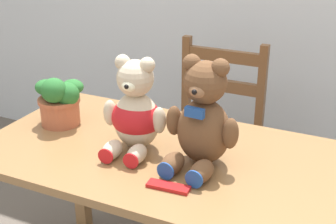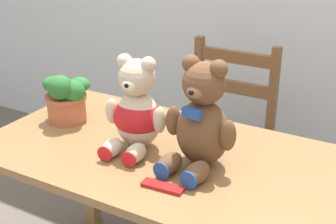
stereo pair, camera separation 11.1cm
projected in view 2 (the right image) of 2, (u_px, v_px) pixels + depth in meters
The scene contains 6 objects.
dining_table at pixel (185, 183), 1.67m from camera, with size 1.51×0.73×0.73m.
wooden_chair_behind at pixel (222, 143), 2.34m from camera, with size 0.44×0.39×0.95m.
teddy_bear_left at pixel (137, 112), 1.66m from camera, with size 0.24×0.25×0.34m.
teddy_bear_right at pixel (201, 121), 1.53m from camera, with size 0.26×0.27×0.37m.
potted_plant at pixel (66, 97), 1.88m from camera, with size 0.19×0.19×0.21m.
chocolate_bar at pixel (163, 187), 1.45m from camera, with size 0.14×0.04×0.01m, color red.
Camera 2 is at (0.65, -0.92, 1.53)m, focal length 50.00 mm.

